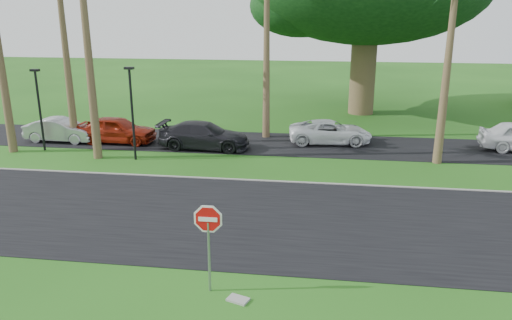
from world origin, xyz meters
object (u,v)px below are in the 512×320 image
at_px(car_red, 117,130).
at_px(car_minivan, 330,132).
at_px(stop_sign_near, 208,231).
at_px(car_dark, 204,136).
at_px(car_silver, 61,130).

xyz_separation_m(car_red, car_minivan, (11.97, 1.56, -0.11)).
distance_m(stop_sign_near, car_minivan, 16.44).
distance_m(car_red, car_minivan, 12.07).
bearing_deg(car_red, car_dark, -94.57).
bearing_deg(car_minivan, car_red, 92.68).
bearing_deg(car_red, car_minivan, -81.51).
xyz_separation_m(stop_sign_near, car_minivan, (3.26, 16.07, -1.13)).
distance_m(car_red, car_dark, 5.22).
distance_m(stop_sign_near, car_dark, 14.48).
relative_size(car_silver, car_dark, 0.82).
distance_m(stop_sign_near, car_red, 16.96).
bearing_deg(car_silver, car_dark, -91.18).
relative_size(car_silver, car_red, 0.92).
bearing_deg(car_silver, car_red, -85.59).
height_order(car_dark, car_minivan, car_dark).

